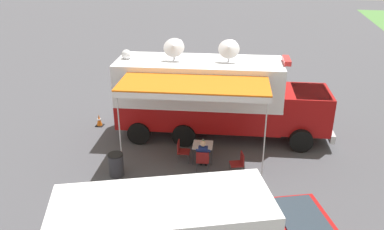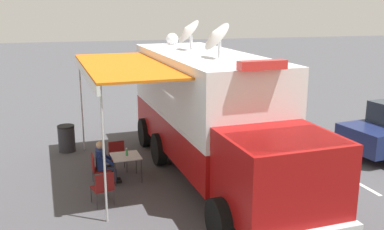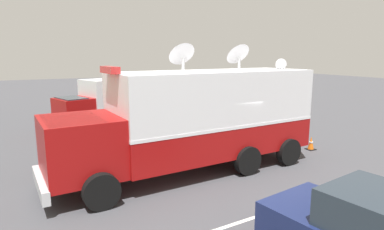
{
  "view_description": "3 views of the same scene",
  "coord_description": "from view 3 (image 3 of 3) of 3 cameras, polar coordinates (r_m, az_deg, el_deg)",
  "views": [
    {
      "loc": [
        16.48,
        2.66,
        8.22
      ],
      "look_at": [
        0.37,
        -0.25,
        1.08
      ],
      "focal_mm": 37.3,
      "sensor_mm": 36.0,
      "label": 1
    },
    {
      "loc": [
        3.58,
        12.43,
        4.88
      ],
      "look_at": [
        0.29,
        -0.18,
        1.6
      ],
      "focal_mm": 41.05,
      "sensor_mm": 36.0,
      "label": 2
    },
    {
      "loc": [
        -9.85,
        5.82,
        4.05
      ],
      "look_at": [
        1.98,
        -0.11,
        1.59
      ],
      "focal_mm": 30.43,
      "sensor_mm": 36.0,
      "label": 3
    }
  ],
  "objects": [
    {
      "name": "trash_bin",
      "position": [
        16.64,
        4.07,
        -1.98
      ],
      "size": [
        0.57,
        0.57,
        0.91
      ],
      "color": "#2D2D33",
      "rests_on": "ground"
    },
    {
      "name": "folding_chair_spare_by_truck",
      "position": [
        13.98,
        -10.26,
        -4.31
      ],
      "size": [
        0.6,
        0.6,
        0.87
      ],
      "color": "maroon",
      "rests_on": "ground"
    },
    {
      "name": "support_truck",
      "position": [
        19.48,
        -12.42,
        2.41
      ],
      "size": [
        4.08,
        7.09,
        2.7
      ],
      "color": "white",
      "rests_on": "ground"
    },
    {
      "name": "lot_stripe",
      "position": [
        8.77,
        10.97,
        -17.17
      ],
      "size": [
        0.47,
        4.8,
        0.01
      ],
      "primitive_type": "cube",
      "rotation": [
        0.0,
        0.0,
        0.07
      ],
      "color": "silver",
      "rests_on": "ground"
    },
    {
      "name": "folding_table",
      "position": [
        13.77,
        -3.35,
        -3.7
      ],
      "size": [
        0.86,
        0.86,
        0.73
      ],
      "color": "silver",
      "rests_on": "ground"
    },
    {
      "name": "traffic_cone",
      "position": [
        15.03,
        20.12,
        -4.67
      ],
      "size": [
        0.36,
        0.36,
        0.58
      ],
      "color": "black",
      "rests_on": "ground"
    },
    {
      "name": "folding_chair_at_table",
      "position": [
        14.48,
        -5.05,
        -3.66
      ],
      "size": [
        0.51,
        0.51,
        0.87
      ],
      "color": "maroon",
      "rests_on": "ground"
    },
    {
      "name": "seated_responder",
      "position": [
        14.29,
        -4.72,
        -3.28
      ],
      "size": [
        0.68,
        0.58,
        1.25
      ],
      "color": "navy",
      "rests_on": "ground"
    },
    {
      "name": "ground_plane",
      "position": [
        12.14,
        3.78,
        -9.01
      ],
      "size": [
        100.0,
        100.0,
        0.0
      ],
      "primitive_type": "plane",
      "color": "#47474C"
    },
    {
      "name": "folding_chair_beside_table",
      "position": [
        14.3,
        -0.47,
        -3.8
      ],
      "size": [
        0.51,
        0.51,
        0.87
      ],
      "color": "maroon",
      "rests_on": "ground"
    },
    {
      "name": "command_truck",
      "position": [
        11.26,
        0.66,
        -0.25
      ],
      "size": [
        5.41,
        9.64,
        4.53
      ],
      "color": "#9E0F0F",
      "rests_on": "ground"
    },
    {
      "name": "water_bottle",
      "position": [
        13.7,
        -3.35,
        -3.08
      ],
      "size": [
        0.07,
        0.07,
        0.22
      ],
      "color": "#3F9959",
      "rests_on": "folding_table"
    }
  ]
}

